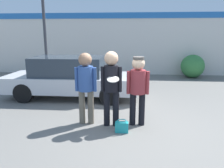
{
  "coord_description": "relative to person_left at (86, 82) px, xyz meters",
  "views": [
    {
      "loc": [
        0.06,
        -4.95,
        2.19
      ],
      "look_at": [
        -0.38,
        0.25,
        0.99
      ],
      "focal_mm": 35.0,
      "sensor_mm": 36.0,
      "label": 1
    }
  ],
  "objects": [
    {
      "name": "ground_plane",
      "position": [
        1.01,
        -0.12,
        -1.06
      ],
      "size": [
        56.0,
        56.0,
        0.0
      ],
      "primitive_type": "plane",
      "color": "#66635E"
    },
    {
      "name": "storefront_building",
      "position": [
        1.01,
        7.07,
        0.62
      ],
      "size": [
        24.0,
        0.22,
        3.3
      ],
      "color": "silver",
      "rests_on": "ground"
    },
    {
      "name": "person_left",
      "position": [
        0.0,
        0.0,
        0.0
      ],
      "size": [
        0.53,
        0.36,
        1.76
      ],
      "color": "#665B4C",
      "rests_on": "ground"
    },
    {
      "name": "person_middle_with_frisbee",
      "position": [
        0.63,
        -0.08,
        0.03
      ],
      "size": [
        0.5,
        0.54,
        1.81
      ],
      "color": "black",
      "rests_on": "ground"
    },
    {
      "name": "person_right",
      "position": [
        1.25,
        0.01,
        -0.05
      ],
      "size": [
        0.54,
        0.37,
        1.68
      ],
      "color": "black",
      "rests_on": "ground"
    },
    {
      "name": "parked_car_near",
      "position": [
        -1.01,
        2.3,
        -0.35
      ],
      "size": [
        4.54,
        1.78,
        1.43
      ],
      "color": "#B7BABF",
      "rests_on": "ground"
    },
    {
      "name": "street_lamp",
      "position": [
        -2.26,
        3.79,
        2.25
      ],
      "size": [
        1.05,
        0.35,
        5.39
      ],
      "color": "#38383D",
      "rests_on": "ground"
    },
    {
      "name": "shrub",
      "position": [
        4.24,
        6.3,
        -0.47
      ],
      "size": [
        1.18,
        1.18,
        1.18
      ],
      "color": "#387A3D",
      "rests_on": "ground"
    },
    {
      "name": "handbag",
      "position": [
        0.9,
        -0.45,
        -0.93
      ],
      "size": [
        0.3,
        0.23,
        0.28
      ],
      "color": "teal",
      "rests_on": "ground"
    }
  ]
}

